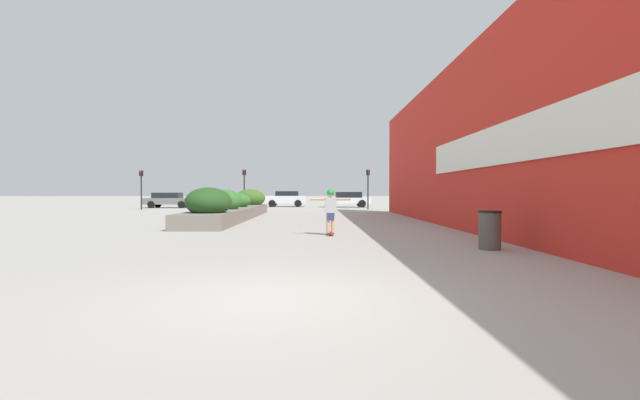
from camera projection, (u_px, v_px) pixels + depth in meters
ground_plane at (272, 297)px, 5.87m from camera, size 300.00×300.00×0.00m
building_wall_right at (483, 138)px, 14.55m from camera, size 0.67×33.34×6.61m
planter_box at (233, 208)px, 22.90m from camera, size 2.11×14.78×1.64m
skateboard at (330, 233)px, 14.25m from camera, size 0.26×0.77×0.09m
skateboarder at (330, 206)px, 14.24m from camera, size 1.35×0.25×1.45m
trash_bin at (490, 230)px, 10.69m from camera, size 0.56×0.56×0.97m
car_leftmost at (169, 200)px, 39.16m from camera, size 4.39×1.85×1.39m
car_center_left at (444, 199)px, 42.91m from camera, size 4.03×1.89×1.50m
car_center_right at (286, 198)px, 42.08m from camera, size 4.02×1.90×1.53m
car_rightmost at (347, 199)px, 40.69m from camera, size 4.48×1.84×1.46m
traffic_light_left at (244, 182)px, 35.44m from camera, size 0.28×0.30×3.31m
traffic_light_right at (368, 182)px, 35.42m from camera, size 0.28×0.30×3.31m
traffic_light_far_left at (141, 183)px, 34.98m from camera, size 0.28×0.30×3.21m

